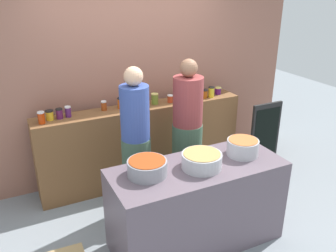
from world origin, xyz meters
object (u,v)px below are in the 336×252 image
Objects in this scene: preserve_jar_2 at (59,114)px; preserve_jar_11 at (187,94)px; preserve_jar_1 at (50,115)px; preserve_jar_4 at (104,106)px; cooking_pot_center at (202,161)px; cook_with_tongs at (136,151)px; preserve_jar_13 at (211,92)px; preserve_jar_10 at (183,97)px; preserve_jar_14 at (218,91)px; preserve_jar_3 at (68,112)px; preserve_jar_7 at (140,103)px; cook_in_cap at (187,137)px; cooking_pot_left at (147,168)px; chalkboard_sign at (265,137)px; preserve_jar_5 at (121,103)px; preserve_jar_9 at (170,99)px; preserve_jar_0 at (41,118)px; preserve_jar_12 at (204,94)px; preserve_jar_6 at (130,104)px; preserve_jar_8 at (155,99)px; cooking_pot_right at (243,147)px.

preserve_jar_2 reaches higher than preserve_jar_11.
preserve_jar_2 is at bearing -4.38° from preserve_jar_1.
cooking_pot_center is (0.49, -1.49, -0.15)m from preserve_jar_4.
preserve_jar_13 is at bearing 24.77° from cook_with_tongs.
preserve_jar_10 is 0.07× the size of cook_with_tongs.
cook_with_tongs is at bearing -155.13° from preserve_jar_14.
preserve_jar_3 is 1.07× the size of preserve_jar_4.
cook_in_cap is at bearing -53.24° from preserve_jar_7.
chalkboard_sign is at bearing 21.77° from cooking_pot_left.
preserve_jar_5 reaches higher than preserve_jar_14.
cook_in_cap is at bearing -94.03° from preserve_jar_9.
preserve_jar_2 is 0.97m from preserve_jar_7.
preserve_jar_7 is (1.18, 0.01, -0.00)m from preserve_jar_0.
preserve_jar_3 is at bearing 127.80° from cook_with_tongs.
cooking_pot_center is at bearing -122.07° from preserve_jar_12.
cooking_pot_center is (-0.54, -1.38, -0.15)m from preserve_jar_10.
cook_with_tongs is 1.75× the size of chalkboard_sign.
preserve_jar_0 is at bearing -177.70° from preserve_jar_6.
preserve_jar_11 is (0.28, 0.06, 0.01)m from preserve_jar_9.
preserve_jar_11 is at bearing 35.60° from cook_with_tongs.
preserve_jar_1 is at bearing 169.31° from chalkboard_sign.
cook_with_tongs reaches higher than preserve_jar_13.
preserve_jar_4 is at bearing 143.08° from cook_in_cap.
preserve_jar_11 is at bearing 12.71° from preserve_jar_9.
cook_with_tongs reaches higher than preserve_jar_8.
preserve_jar_4 is 0.31× the size of cooking_pot_center.
preserve_jar_7 is 0.34× the size of cooking_pot_center.
preserve_jar_0 is 0.32m from preserve_jar_3.
preserve_jar_2 is 1.19m from preserve_jar_8.
cooking_pot_left is 0.37× the size of chalkboard_sign.
preserve_jar_2 is 0.83× the size of preserve_jar_13.
preserve_jar_4 is 0.86× the size of preserve_jar_8.
preserve_jar_3 reaches higher than chalkboard_sign.
preserve_jar_8 is at bearing 174.91° from preserve_jar_12.
preserve_jar_14 is (0.47, -0.04, -0.01)m from preserve_jar_11.
preserve_jar_13 is at bearing -2.40° from preserve_jar_2.
preserve_jar_11 is 1.29m from cook_with_tongs.
preserve_jar_3 is at bearing 135.32° from cooking_pot_right.
chalkboard_sign is (0.73, -0.44, -0.60)m from preserve_jar_12.
preserve_jar_12 is at bearing 172.49° from preserve_jar_13.
preserve_jar_5 reaches higher than preserve_jar_7.
preserve_jar_7 reaches higher than preserve_jar_9.
preserve_jar_11 is 1.24m from chalkboard_sign.
preserve_jar_8 is 1.44m from cooking_pot_right.
preserve_jar_5 reaches higher than cooking_pot_center.
preserve_jar_1 is at bearing -178.88° from preserve_jar_5.
preserve_jar_10 is at bearing 177.32° from preserve_jar_13.
preserve_jar_7 is at bearing 179.07° from preserve_jar_12.
preserve_jar_8 is 0.93m from cook_with_tongs.
preserve_jar_1 is at bearing 178.50° from preserve_jar_9.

